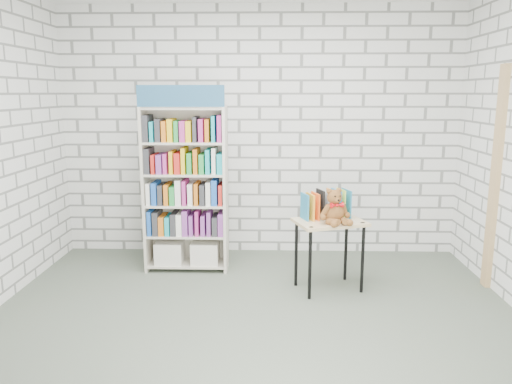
{
  "coord_description": "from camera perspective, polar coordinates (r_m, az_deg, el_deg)",
  "views": [
    {
      "loc": [
        0.12,
        -3.7,
        1.84
      ],
      "look_at": [
        -0.01,
        0.95,
        0.92
      ],
      "focal_mm": 35.0,
      "sensor_mm": 36.0,
      "label": 1
    }
  ],
  "objects": [
    {
      "name": "ground",
      "position": [
        4.13,
        -0.25,
        -15.22
      ],
      "size": [
        4.5,
        4.5,
        0.0
      ],
      "primitive_type": "plane",
      "color": "#4E574A",
      "rests_on": "ground"
    },
    {
      "name": "table_books",
      "position": [
        4.76,
        7.96,
        -1.45
      ],
      "size": [
        0.48,
        0.32,
        0.26
      ],
      "color": "teal",
      "rests_on": "display_table"
    },
    {
      "name": "teddy_bear",
      "position": [
        4.59,
        9.0,
        -1.98
      ],
      "size": [
        0.3,
        0.29,
        0.32
      ],
      "color": "brown",
      "rests_on": "display_table"
    },
    {
      "name": "room_shell",
      "position": [
        3.7,
        -0.27,
        10.35
      ],
      "size": [
        4.52,
        4.02,
        2.81
      ],
      "color": "silver",
      "rests_on": "ground"
    },
    {
      "name": "bookshelf",
      "position": [
        5.22,
        -8.01,
        0.47
      ],
      "size": [
        0.85,
        0.33,
        1.92
      ],
      "color": "beige",
      "rests_on": "ground"
    },
    {
      "name": "door_trim",
      "position": [
        5.16,
        25.66,
        1.31
      ],
      "size": [
        0.05,
        0.12,
        2.1
      ],
      "primitive_type": "cube",
      "color": "tan",
      "rests_on": "ground"
    },
    {
      "name": "display_table",
      "position": [
        4.73,
        8.41,
        -4.36
      ],
      "size": [
        0.73,
        0.61,
        0.67
      ],
      "color": "tan",
      "rests_on": "ground"
    }
  ]
}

